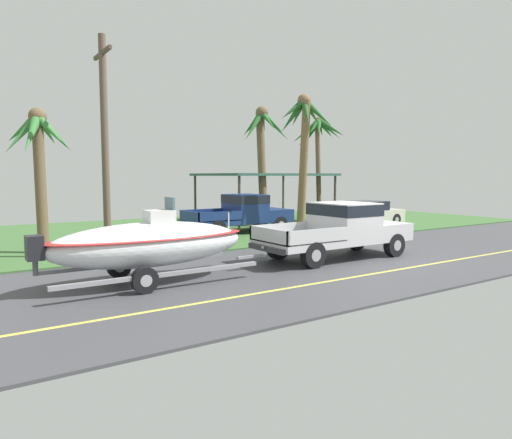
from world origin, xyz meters
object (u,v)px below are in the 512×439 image
(parked_pickup_background, at_px, (244,212))
(pickup_truck_towing, at_px, (343,227))
(palm_tree_near_right, at_px, (303,133))
(parked_sedan_near, at_px, (365,214))
(utility_pole, at_px, (105,144))
(carport_awning, at_px, (264,176))
(palm_tree_mid, at_px, (262,141))
(palm_tree_near_left, at_px, (39,148))
(boat_on_trailer, at_px, (149,244))
(palm_tree_far_left, at_px, (319,137))

(parked_pickup_background, bearing_deg, pickup_truck_towing, -96.00)
(parked_pickup_background, distance_m, palm_tree_near_right, 4.68)
(pickup_truck_towing, xyz_separation_m, parked_sedan_near, (8.14, 6.66, -0.37))
(utility_pole, bearing_deg, parked_sedan_near, 9.31)
(parked_sedan_near, relative_size, carport_awning, 0.63)
(palm_tree_mid, bearing_deg, carport_awning, 52.50)
(pickup_truck_towing, distance_m, palm_tree_near_left, 10.97)
(boat_on_trailer, relative_size, carport_awning, 0.89)
(palm_tree_far_left, height_order, utility_pole, utility_pole)
(parked_pickup_background, distance_m, palm_tree_near_left, 9.71)
(parked_pickup_background, xyz_separation_m, carport_awning, (4.02, 4.12, 1.76))
(boat_on_trailer, height_order, parked_sedan_near, boat_on_trailer)
(palm_tree_near_left, bearing_deg, palm_tree_far_left, 12.47)
(palm_tree_mid, bearing_deg, parked_pickup_background, -141.05)
(pickup_truck_towing, distance_m, boat_on_trailer, 6.90)
(pickup_truck_towing, relative_size, parked_sedan_near, 1.28)
(boat_on_trailer, bearing_deg, palm_tree_near_right, 29.43)
(parked_sedan_near, bearing_deg, parked_pickup_background, 172.85)
(pickup_truck_towing, height_order, palm_tree_mid, palm_tree_mid)
(pickup_truck_towing, xyz_separation_m, carport_awning, (4.82, 11.70, 1.76))
(carport_awning, xyz_separation_m, palm_tree_far_left, (2.79, -1.70, 2.30))
(boat_on_trailer, distance_m, palm_tree_mid, 14.19)
(carport_awning, height_order, palm_tree_mid, palm_tree_mid)
(palm_tree_near_left, height_order, palm_tree_far_left, palm_tree_far_left)
(palm_tree_far_left, xyz_separation_m, utility_pole, (-14.38, -5.78, -1.27))
(boat_on_trailer, distance_m, parked_pickup_background, 10.80)
(pickup_truck_towing, xyz_separation_m, palm_tree_near_right, (2.62, 5.37, 3.70))
(palm_tree_mid, bearing_deg, parked_sedan_near, -28.68)
(palm_tree_near_left, bearing_deg, carport_awning, 21.58)
(carport_awning, bearing_deg, palm_tree_near_left, -158.42)
(palm_tree_near_left, height_order, palm_tree_near_right, palm_tree_near_right)
(palm_tree_near_right, height_order, palm_tree_far_left, palm_tree_near_right)
(parked_sedan_near, relative_size, palm_tree_near_left, 0.88)
(pickup_truck_towing, height_order, palm_tree_near_right, palm_tree_near_right)
(palm_tree_near_left, bearing_deg, palm_tree_mid, 14.50)
(palm_tree_near_left, xyz_separation_m, palm_tree_far_left, (16.06, 3.55, 1.34))
(palm_tree_near_right, bearing_deg, utility_pole, -173.00)
(parked_pickup_background, distance_m, parked_sedan_near, 7.41)
(boat_on_trailer, relative_size, parked_sedan_near, 1.42)
(pickup_truck_towing, height_order, utility_pole, utility_pole)
(parked_sedan_near, relative_size, palm_tree_mid, 0.70)
(parked_pickup_background, bearing_deg, palm_tree_near_left, -173.00)
(pickup_truck_towing, bearing_deg, parked_pickup_background, 84.00)
(palm_tree_mid, distance_m, utility_pole, 11.17)
(palm_tree_mid, bearing_deg, utility_pole, -152.11)
(carport_awning, xyz_separation_m, palm_tree_near_left, (-13.27, -5.25, 0.96))
(palm_tree_mid, distance_m, palm_tree_far_left, 4.59)
(parked_sedan_near, xyz_separation_m, palm_tree_near_right, (-5.53, -1.29, 4.07))
(parked_sedan_near, distance_m, palm_tree_near_left, 16.88)
(pickup_truck_towing, xyz_separation_m, palm_tree_mid, (3.08, 9.43, 3.59))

